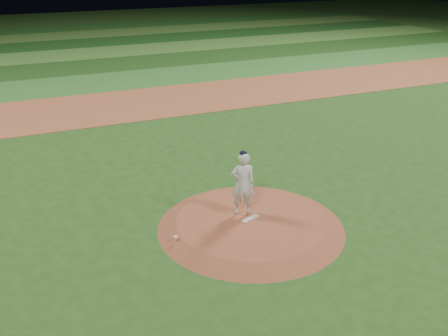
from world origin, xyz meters
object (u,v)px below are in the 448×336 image
object	(u,v)px
rosin_bag	(176,237)
pitcher_on_mound	(243,183)
pitchers_mound	(251,223)
pitching_rubber	(250,219)

from	to	relation	value
rosin_bag	pitcher_on_mound	world-z (taller)	pitcher_on_mound
pitchers_mound	rosin_bag	world-z (taller)	rosin_bag
rosin_bag	pitching_rubber	bearing A→B (deg)	3.27
rosin_bag	pitcher_on_mound	distance (m)	2.54
pitchers_mound	rosin_bag	bearing A→B (deg)	-177.41
pitchers_mound	pitcher_on_mound	distance (m)	1.21
pitchers_mound	pitching_rubber	xyz separation A→B (m)	(-0.01, 0.03, 0.14)
pitchers_mound	pitcher_on_mound	xyz separation A→B (m)	(-0.07, 0.45, 1.12)
rosin_bag	pitcher_on_mound	bearing A→B (deg)	13.71
pitcher_on_mound	pitching_rubber	bearing A→B (deg)	-81.88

